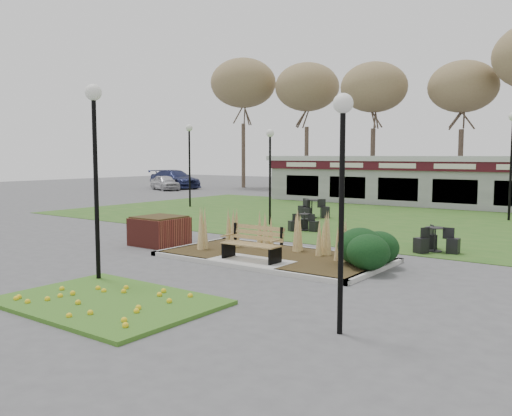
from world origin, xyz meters
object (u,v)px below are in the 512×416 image
Objects in this scene: lamp_post_near_right at (342,160)px; lamp_post_far_left at (270,155)px; bistro_set_c at (435,243)px; car_silver at (165,183)px; lamp_post_mid_left at (189,147)px; car_black at (374,185)px; bistro_set_a at (312,212)px; food_pavilion at (462,182)px; car_blue at (175,179)px; lamp_post_near_left at (95,139)px; brick_planter at (160,231)px; park_bench at (253,243)px; lamp_post_mid_right at (512,142)px; bistro_set_b at (304,225)px.

lamp_post_near_right is 14.07m from lamp_post_far_left.
bistro_set_c is 32.30m from car_silver.
car_black is at bearing 72.50° from lamp_post_mid_left.
lamp_post_mid_left reaches higher than bistro_set_a.
lamp_post_near_right is 0.84× the size of lamp_post_mid_left.
food_pavilion reaches higher than car_black.
bistro_set_a is at bearing -110.77° from car_blue.
car_silver is 0.67× the size of car_blue.
lamp_post_near_left is at bearing 180.00° from lamp_post_near_right.
lamp_post_near_left is (2.67, -4.50, 2.84)m from brick_planter.
lamp_post_mid_left reaches higher than bistro_set_c.
park_bench is 27.03m from car_black.
lamp_post_near_left is 0.97× the size of lamp_post_mid_left.
car_black is (-3.61, 18.71, -2.22)m from lamp_post_far_left.
bistro_set_c is (16.03, -6.26, -3.14)m from lamp_post_mid_left.
car_black is (16.69, 5.07, 0.07)m from car_silver.
car_blue is (-25.86, 3.39, -0.65)m from food_pavilion.
park_bench is 17.02m from lamp_post_mid_left.
lamp_post_mid_right reaches higher than bistro_set_b.
park_bench is at bearing -103.19° from lamp_post_mid_right.
bistro_set_b is 0.88× the size of bistro_set_c.
bistro_set_a is at bearing 116.33° from bistro_set_b.
bistro_set_a reaches higher than bistro_set_c.
food_pavilion is (4.40, 18.96, 1.00)m from brick_planter.
car_silver is at bearing 150.30° from bistro_set_c.
car_black reaches higher than bistro_set_a.
bistro_set_a is 0.42× the size of car_silver.
lamp_post_near_left reaches higher than food_pavilion.
lamp_post_near_right reaches higher than bistro_set_b.
lamp_post_mid_left reaches higher than food_pavilion.
bistro_set_b is (-2.29, -13.31, -1.24)m from food_pavilion.
lamp_post_near_left is (-1.73, -23.46, 1.84)m from food_pavilion.
park_bench is 4.47m from brick_planter.
food_pavilion reaches higher than bistro_set_b.
lamp_post_near_left is 1.05× the size of car_black.
food_pavilion is at bearing 100.99° from lamp_post_near_right.
lamp_post_near_right is 0.90× the size of car_black.
lamp_post_far_left reaches higher than bistro_set_b.
food_pavilion is 15.38m from bistro_set_c.
food_pavilion is at bearing 90.00° from park_bench.
car_blue reaches higher than car_black.
lamp_post_far_left is 2.54× the size of bistro_set_a.
car_silver is at bearing 141.00° from lamp_post_mid_left.
lamp_post_mid_right is 3.06× the size of bistro_set_a.
lamp_post_near_right reaches higher than park_bench.
food_pavilion is at bearing 76.94° from brick_planter.
car_silver is (-24.69, 1.04, -0.83)m from food_pavilion.
lamp_post_mid_left reaches higher than brick_planter.
bistro_set_a is 0.28× the size of car_blue.
car_blue is (-29.31, 8.37, -2.72)m from lamp_post_mid_right.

